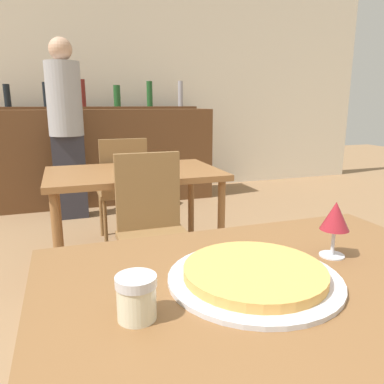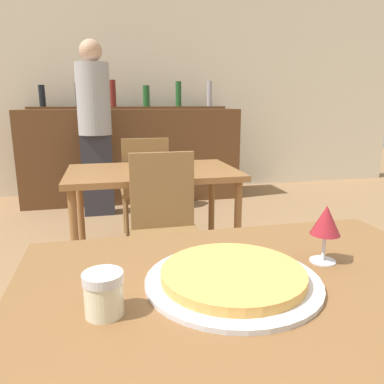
{
  "view_description": "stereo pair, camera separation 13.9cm",
  "coord_description": "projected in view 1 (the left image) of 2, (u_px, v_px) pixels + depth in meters",
  "views": [
    {
      "loc": [
        -0.46,
        -0.73,
        1.19
      ],
      "look_at": [
        -0.02,
        0.55,
        0.87
      ],
      "focal_mm": 35.0,
      "sensor_mm": 36.0,
      "label": 1
    },
    {
      "loc": [
        -0.33,
        -0.77,
        1.19
      ],
      "look_at": [
        -0.02,
        0.55,
        0.87
      ],
      "focal_mm": 35.0,
      "sensor_mm": 36.0,
      "label": 2
    }
  ],
  "objects": [
    {
      "name": "chair_far_side_front",
      "position": [
        153.0,
        223.0,
        2.14
      ],
      "size": [
        0.4,
        0.4,
        0.91
      ],
      "color": "olive",
      "rests_on": "ground_plane"
    },
    {
      "name": "pizza_tray",
      "position": [
        254.0,
        275.0,
        0.91
      ],
      "size": [
        0.42,
        0.42,
        0.04
      ],
      "color": "silver",
      "rests_on": "dining_table_near"
    },
    {
      "name": "wall_back",
      "position": [
        97.0,
        86.0,
        4.81
      ],
      "size": [
        8.0,
        0.05,
        2.8
      ],
      "color": "silver",
      "rests_on": "ground_plane"
    },
    {
      "name": "bar_counter",
      "position": [
        104.0,
        156.0,
        4.54
      ],
      "size": [
        2.6,
        0.56,
        1.12
      ],
      "color": "brown",
      "rests_on": "ground_plane"
    },
    {
      "name": "bar_back_shelf",
      "position": [
        101.0,
        103.0,
        4.53
      ],
      "size": [
        2.39,
        0.24,
        0.35
      ],
      "color": "brown",
      "rests_on": "bar_counter"
    },
    {
      "name": "dining_table_near",
      "position": [
        273.0,
        311.0,
        0.93
      ],
      "size": [
        1.15,
        0.8,
        0.77
      ],
      "color": "brown",
      "rests_on": "ground_plane"
    },
    {
      "name": "wine_glass",
      "position": [
        335.0,
        218.0,
        1.03
      ],
      "size": [
        0.08,
        0.08,
        0.16
      ],
      "color": "silver",
      "rests_on": "dining_table_near"
    },
    {
      "name": "cheese_shaker",
      "position": [
        136.0,
        297.0,
        0.74
      ],
      "size": [
        0.08,
        0.08,
        0.09
      ],
      "color": "beige",
      "rests_on": "dining_table_near"
    },
    {
      "name": "dining_table_far",
      "position": [
        134.0,
        182.0,
        2.61
      ],
      "size": [
        1.17,
        0.76,
        0.73
      ],
      "color": "brown",
      "rests_on": "ground_plane"
    },
    {
      "name": "person_standing",
      "position": [
        66.0,
        123.0,
        3.77
      ],
      "size": [
        0.34,
        0.34,
        1.81
      ],
      "color": "#2D2D38",
      "rests_on": "ground_plane"
    },
    {
      "name": "chair_far_side_back",
      "position": [
        123.0,
        184.0,
        3.14
      ],
      "size": [
        0.4,
        0.4,
        0.91
      ],
      "rotation": [
        0.0,
        0.0,
        3.14
      ],
      "color": "olive",
      "rests_on": "ground_plane"
    }
  ]
}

